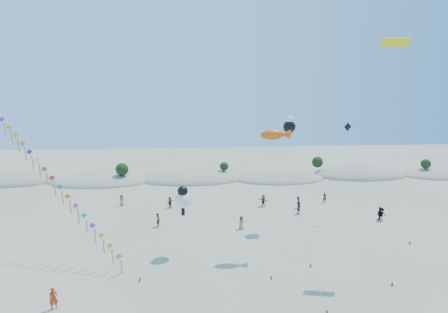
% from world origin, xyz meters
% --- Properties ---
extents(dune_ridge, '(145.30, 11.49, 5.57)m').
position_xyz_m(dune_ridge, '(1.06, 45.14, 0.11)').
color(dune_ridge, gray).
rests_on(dune_ridge, ground).
extents(kite_train, '(22.89, 15.74, 20.28)m').
position_xyz_m(kite_train, '(-16.43, 17.71, 10.45)').
color(kite_train, '#3F2D1E').
rests_on(kite_train, ground).
extents(fish_kite, '(3.19, 12.63, 12.57)m').
position_xyz_m(fish_kite, '(8.68, 15.37, 12.00)').
color(fish_kite, '#3F2D1E').
rests_on(fish_kite, ground).
extents(cartoon_kite_low, '(8.67, 7.08, 7.04)m').
position_xyz_m(cartoon_kite_low, '(-0.69, 14.97, 5.75)').
color(cartoon_kite_low, '#3F2D1E').
rests_on(cartoon_kite_low, ground).
extents(cartoon_kite_high, '(2.00, 12.32, 13.40)m').
position_xyz_m(cartoon_kite_high, '(11.85, 22.19, 12.17)').
color(cartoon_kite_high, '#3F2D1E').
rests_on(cartoon_kite_high, ground).
extents(parafoil_kite, '(3.09, 6.63, 21.20)m').
position_xyz_m(parafoil_kite, '(19.01, 12.77, 20.44)').
color(parafoil_kite, '#3F2D1E').
rests_on(parafoil_kite, ground).
extents(dark_kite, '(4.18, 9.87, 12.26)m').
position_xyz_m(dark_kite, '(20.85, 21.96, 8.78)').
color(dark_kite, '#3F2D1E').
rests_on(dark_kite, ground).
extents(flyer_foreground, '(0.76, 0.66, 1.74)m').
position_xyz_m(flyer_foreground, '(-10.42, 5.76, 0.87)').
color(flyer_foreground, '#B72E0E').
rests_on(flyer_foreground, ground).
extents(beachgoers, '(34.92, 10.99, 1.71)m').
position_xyz_m(beachgoers, '(10.50, 25.93, 0.82)').
color(beachgoers, slate).
rests_on(beachgoers, ground).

